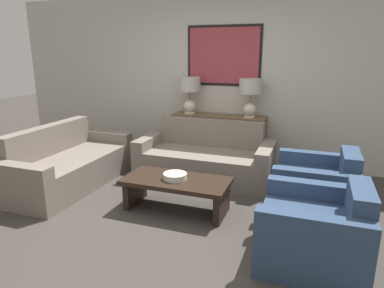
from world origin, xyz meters
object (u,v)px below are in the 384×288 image
object	(u,v)px
table_lamp_right	(251,92)
couch_by_side	(68,165)
couch_by_back_wall	(206,160)
armchair_near_camera	(315,232)
decorative_bowl	(175,176)
table_lamp_left	(190,89)
console_table	(218,140)
coffee_table	(176,187)
armchair_near_back_wall	(316,188)

from	to	relation	value
table_lamp_right	couch_by_side	bearing A→B (deg)	-144.70
table_lamp_right	couch_by_back_wall	xyz separation A→B (m)	(-0.48, -0.65, -0.91)
armchair_near_camera	table_lamp_right	bearing A→B (deg)	114.10
table_lamp_right	couch_by_side	world-z (taller)	table_lamp_right
decorative_bowl	table_lamp_left	bearing A→B (deg)	105.12
console_table	couch_by_side	bearing A→B (deg)	-137.64
coffee_table	decorative_bowl	xyz separation A→B (m)	(-0.01, -0.01, 0.13)
table_lamp_left	armchair_near_camera	size ratio (longest dim) A/B	0.66
coffee_table	table_lamp_left	bearing A→B (deg)	105.55
table_lamp_left	decorative_bowl	bearing A→B (deg)	-74.88
couch_by_back_wall	armchair_near_camera	world-z (taller)	couch_by_back_wall
table_lamp_left	couch_by_back_wall	bearing A→B (deg)	-53.53
console_table	armchair_near_back_wall	xyz separation A→B (m)	(1.50, -1.24, -0.13)
couch_by_back_wall	couch_by_side	size ratio (longest dim) A/B	1.00
decorative_bowl	armchair_near_back_wall	xyz separation A→B (m)	(1.51, 0.53, -0.14)
coffee_table	decorative_bowl	size ratio (longest dim) A/B	4.46
console_table	table_lamp_right	bearing A→B (deg)	0.00
couch_by_side	armchair_near_back_wall	distance (m)	3.19
table_lamp_right	armchair_near_back_wall	size ratio (longest dim) A/B	0.66
table_lamp_right	table_lamp_left	bearing A→B (deg)	180.00
table_lamp_left	couch_by_back_wall	world-z (taller)	table_lamp_left
table_lamp_left	decorative_bowl	distance (m)	1.99
table_lamp_left	armchair_near_back_wall	bearing A→B (deg)	-32.02
couch_by_back_wall	couch_by_side	world-z (taller)	same
coffee_table	armchair_near_back_wall	world-z (taller)	armchair_near_back_wall
console_table	armchair_near_camera	bearing A→B (deg)	-56.59
couch_by_back_wall	decorative_bowl	world-z (taller)	couch_by_back_wall
couch_by_side	armchair_near_back_wall	xyz separation A→B (m)	(3.18, 0.29, 0.00)
console_table	coffee_table	bearing A→B (deg)	-89.79
armchair_near_camera	table_lamp_left	bearing A→B (deg)	131.08
couch_by_side	coffee_table	size ratio (longest dim) A/B	1.57
table_lamp_right	couch_by_back_wall	bearing A→B (deg)	-126.47
couch_by_side	armchair_near_back_wall	world-z (taller)	couch_by_side
coffee_table	decorative_bowl	bearing A→B (deg)	-141.89
table_lamp_right	couch_by_back_wall	size ratio (longest dim) A/B	0.31
armchair_near_camera	decorative_bowl	bearing A→B (deg)	161.36
armchair_near_camera	couch_by_back_wall	bearing A→B (deg)	132.78
couch_by_side	decorative_bowl	xyz separation A→B (m)	(1.67, -0.24, 0.14)
couch_by_side	armchair_near_camera	size ratio (longest dim) A/B	2.18
table_lamp_left	armchair_near_camera	bearing A→B (deg)	-48.92
console_table	decorative_bowl	bearing A→B (deg)	-90.18
table_lamp_left	armchair_near_back_wall	size ratio (longest dim) A/B	0.66
table_lamp_right	console_table	bearing A→B (deg)	-180.00
table_lamp_right	couch_by_side	xyz separation A→B (m)	(-2.16, -1.53, -0.91)
table_lamp_left	coffee_table	world-z (taller)	table_lamp_left
table_lamp_left	decorative_bowl	world-z (taller)	table_lamp_left
couch_by_back_wall	console_table	bearing A→B (deg)	90.00
decorative_bowl	couch_by_side	bearing A→B (deg)	171.97
console_table	table_lamp_left	distance (m)	0.92
table_lamp_right	couch_by_side	size ratio (longest dim) A/B	0.31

